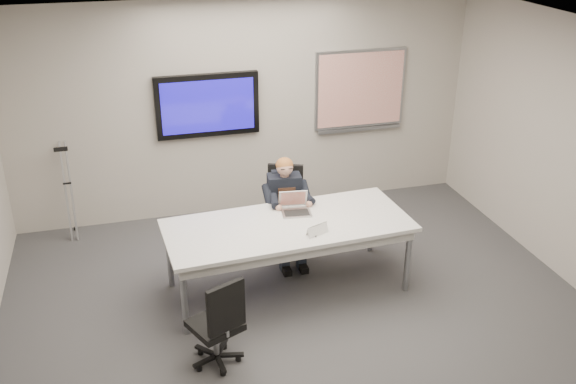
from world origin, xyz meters
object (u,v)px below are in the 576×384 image
object	(u,v)px
office_chair_far	(284,225)
laptop	(295,207)
office_chair_near	(218,338)
seated_person	(288,222)
conference_table	(288,231)

from	to	relation	value
office_chair_far	laptop	size ratio (longest dim) A/B	3.11
office_chair_near	seated_person	world-z (taller)	seated_person
laptop	office_chair_far	bearing A→B (deg)	94.16
office_chair_near	seated_person	size ratio (longest dim) A/B	0.76
office_chair_far	seated_person	world-z (taller)	seated_person
office_chair_far	laptop	world-z (taller)	office_chair_far
office_chair_far	laptop	xyz separation A→B (m)	(-0.03, -0.57, 0.52)
seated_person	laptop	world-z (taller)	seated_person
office_chair_far	office_chair_near	distance (m)	2.17
conference_table	seated_person	bearing A→B (deg)	71.43
seated_person	office_chair_far	bearing A→B (deg)	92.34
conference_table	seated_person	distance (m)	0.64
office_chair_far	office_chair_near	world-z (taller)	office_chair_far
seated_person	laptop	xyz separation A→B (m)	(-0.01, -0.33, 0.35)
office_chair_far	laptop	distance (m)	0.77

